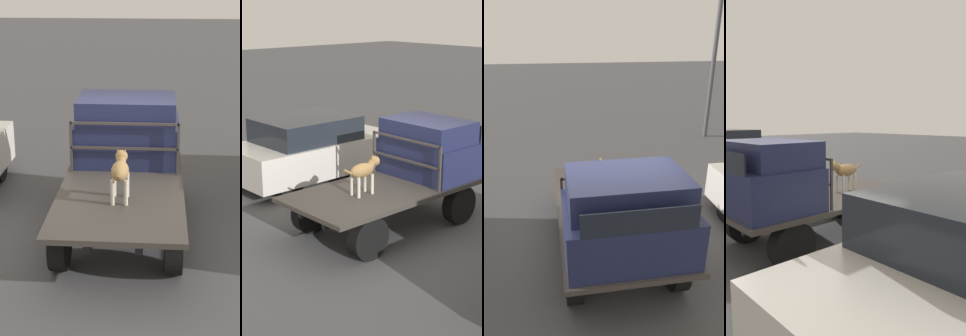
{
  "view_description": "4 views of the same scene",
  "coord_description": "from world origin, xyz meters",
  "views": [
    {
      "loc": [
        -8.22,
        -0.54,
        4.05
      ],
      "look_at": [
        -0.65,
        -0.01,
        1.33
      ],
      "focal_mm": 60.0,
      "sensor_mm": 36.0,
      "label": 1
    },
    {
      "loc": [
        -7.2,
        -7.21,
        4.19
      ],
      "look_at": [
        -0.65,
        -0.01,
        1.33
      ],
      "focal_mm": 60.0,
      "sensor_mm": 36.0,
      "label": 2
    },
    {
      "loc": [
        5.13,
        -1.0,
        3.77
      ],
      "look_at": [
        -0.65,
        -0.01,
        1.33
      ],
      "focal_mm": 35.0,
      "sensor_mm": 36.0,
      "label": 3
    },
    {
      "loc": [
        3.9,
        4.93,
        2.31
      ],
      "look_at": [
        -0.65,
        -0.01,
        1.33
      ],
      "focal_mm": 35.0,
      "sensor_mm": 36.0,
      "label": 4
    }
  ],
  "objects": [
    {
      "name": "truck_headboard",
      "position": [
        0.49,
        0.0,
        1.4
      ],
      "size": [
        0.04,
        1.8,
        0.87
      ],
      "color": "#3D3833",
      "rests_on": "flatbed_truck"
    },
    {
      "name": "parked_sedan",
      "position": [
        0.8,
        3.4,
        0.8
      ],
      "size": [
        4.13,
        1.86,
        1.59
      ],
      "rotation": [
        0.0,
        0.0,
        -0.11
      ],
      "color": "black",
      "rests_on": "ground"
    },
    {
      "name": "ground_plane",
      "position": [
        0.0,
        0.0,
        0.0
      ],
      "size": [
        80.0,
        80.0,
        0.0
      ],
      "primitive_type": "plane",
      "color": "#474749"
    },
    {
      "name": "flatbed_truck",
      "position": [
        0.0,
        0.0,
        0.6
      ],
      "size": [
        3.96,
        1.92,
        0.82
      ],
      "color": "black",
      "rests_on": "ground"
    },
    {
      "name": "truck_cab",
      "position": [
        1.22,
        0.0,
        1.37
      ],
      "size": [
        1.37,
        1.8,
        1.15
      ],
      "color": "#1E2347",
      "rests_on": "flatbed_truck"
    },
    {
      "name": "dog",
      "position": [
        -0.59,
        -0.01,
        1.28
      ],
      "size": [
        0.88,
        0.26,
        0.71
      ],
      "rotation": [
        0.0,
        0.0,
        -0.23
      ],
      "color": "beige",
      "rests_on": "flatbed_truck"
    }
  ]
}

